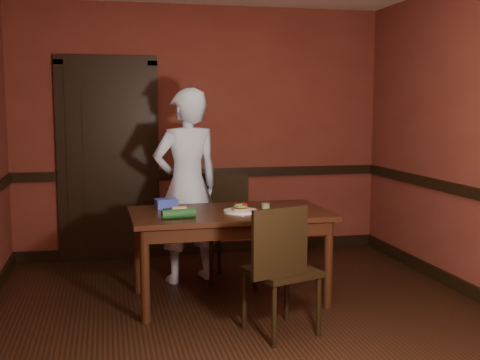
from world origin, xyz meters
name	(u,v)px	position (x,y,z in m)	size (l,w,h in m)	color
floor	(250,324)	(0.00, 0.00, 0.00)	(4.00, 4.50, 0.01)	black
wall_back	(202,132)	(0.00, 2.25, 1.35)	(4.00, 0.02, 2.70)	maroon
wall_front	(397,183)	(0.00, -2.25, 1.35)	(4.00, 0.02, 2.70)	maroon
dado_back	(202,173)	(0.00, 2.23, 0.90)	(4.00, 0.03, 0.10)	black
baseboard_back	(203,248)	(0.00, 2.23, 0.06)	(4.00, 0.03, 0.12)	black
door	(108,158)	(-1.00, 2.22, 1.09)	(1.05, 0.07, 2.20)	black
dining_table	(229,256)	(-0.04, 0.59, 0.38)	(1.63, 0.91, 0.76)	black
chair_far	(236,229)	(0.14, 1.15, 0.49)	(0.46, 0.46, 0.99)	black
chair_near	(281,269)	(0.17, -0.22, 0.48)	(0.44, 0.44, 0.95)	black
person	(187,186)	(-0.30, 1.25, 0.90)	(0.65, 0.43, 1.79)	silver
sandwich_plate	(241,210)	(0.04, 0.51, 0.78)	(0.28, 0.28, 0.07)	white
sauce_jar	(266,208)	(0.24, 0.44, 0.80)	(0.07, 0.07, 0.08)	#5B8839
cheese_saucer	(179,211)	(-0.46, 0.58, 0.78)	(0.16, 0.16, 0.05)	white
food_tub	(166,203)	(-0.53, 0.85, 0.80)	(0.21, 0.16, 0.08)	blue
wrapped_veg	(179,214)	(-0.49, 0.35, 0.80)	(0.07, 0.07, 0.26)	#15471A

